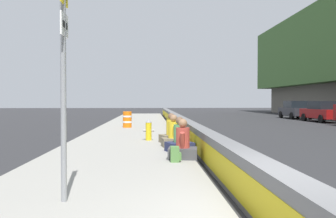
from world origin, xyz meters
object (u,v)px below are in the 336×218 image
(seated_person_foreground, at_px, (183,146))
(construction_barrel, at_px, (127,119))
(seated_person_rear, at_px, (174,137))
(fire_hydrant, at_px, (149,129))
(parked_car_midline, at_px, (323,111))
(route_sign_post, at_px, (64,71))
(parked_car_far, at_px, (295,110))
(seated_person_middle, at_px, (180,141))
(seated_person_far, at_px, (171,133))
(backpack, at_px, (175,154))

(seated_person_foreground, relative_size, construction_barrel, 1.16)
(seated_person_foreground, bearing_deg, seated_person_rear, 1.91)
(fire_hydrant, xyz_separation_m, parked_car_midline, (13.97, -14.00, 0.27))
(route_sign_post, relative_size, parked_car_midline, 0.79)
(parked_car_far, bearing_deg, construction_barrel, 129.17)
(seated_person_foreground, bearing_deg, seated_person_middle, -0.91)
(fire_hydrant, distance_m, parked_car_midline, 19.78)
(parked_car_midline, bearing_deg, seated_person_far, 138.46)
(fire_hydrant, distance_m, seated_person_rear, 2.21)
(parked_car_far, bearing_deg, parked_car_midline, -179.45)
(seated_person_far, bearing_deg, seated_person_rear, -179.56)
(backpack, xyz_separation_m, parked_car_midline, (19.13, -13.28, 0.53))
(backpack, bearing_deg, parked_car_far, -28.29)
(seated_person_rear, bearing_deg, fire_hydrant, 23.53)
(fire_hydrant, height_order, construction_barrel, construction_barrel)
(construction_barrel, relative_size, parked_car_midline, 0.21)
(construction_barrel, bearing_deg, seated_person_middle, -167.40)
(seated_person_rear, height_order, backpack, seated_person_rear)
(seated_person_middle, xyz_separation_m, seated_person_far, (2.43, 0.12, 0.01))
(fire_hydrant, relative_size, construction_barrel, 0.93)
(fire_hydrant, distance_m, seated_person_far, 1.22)
(fire_hydrant, relative_size, backpack, 2.20)
(route_sign_post, distance_m, seated_person_middle, 6.23)
(fire_hydrant, bearing_deg, seated_person_far, -133.93)
(route_sign_post, height_order, seated_person_middle, route_sign_post)
(fire_hydrant, relative_size, seated_person_foreground, 0.80)
(seated_person_middle, bearing_deg, seated_person_foreground, 179.09)
(parked_car_midline, bearing_deg, backpack, 145.24)
(route_sign_post, height_order, parked_car_far, route_sign_post)
(seated_person_foreground, height_order, parked_car_far, parked_car_far)
(route_sign_post, relative_size, construction_barrel, 3.79)
(route_sign_post, distance_m, backpack, 4.57)
(fire_hydrant, height_order, parked_car_far, parked_car_far)
(route_sign_post, height_order, seated_person_foreground, route_sign_post)
(seated_person_rear, height_order, seated_person_far, seated_person_far)
(fire_hydrant, xyz_separation_m, construction_barrel, (7.00, 1.30, 0.03))
(route_sign_post, relative_size, parked_car_far, 0.79)
(seated_person_rear, bearing_deg, seated_person_foreground, -178.09)
(route_sign_post, distance_m, fire_hydrant, 9.05)
(seated_person_foreground, bearing_deg, parked_car_far, -28.34)
(fire_hydrant, height_order, seated_person_foreground, seated_person_foreground)
(seated_person_middle, bearing_deg, construction_barrel, 12.60)
(construction_barrel, xyz_separation_m, parked_car_far, (12.42, -15.25, 0.24))
(seated_person_middle, xyz_separation_m, parked_car_far, (22.69, -12.95, 0.38))
(fire_hydrant, distance_m, parked_car_far, 23.91)
(route_sign_post, height_order, construction_barrel, route_sign_post)
(route_sign_post, relative_size, seated_person_rear, 3.24)
(fire_hydrant, height_order, seated_person_far, seated_person_far)
(seated_person_rear, xyz_separation_m, parked_car_far, (21.45, -13.06, 0.38))
(parked_car_midline, height_order, parked_car_far, same)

